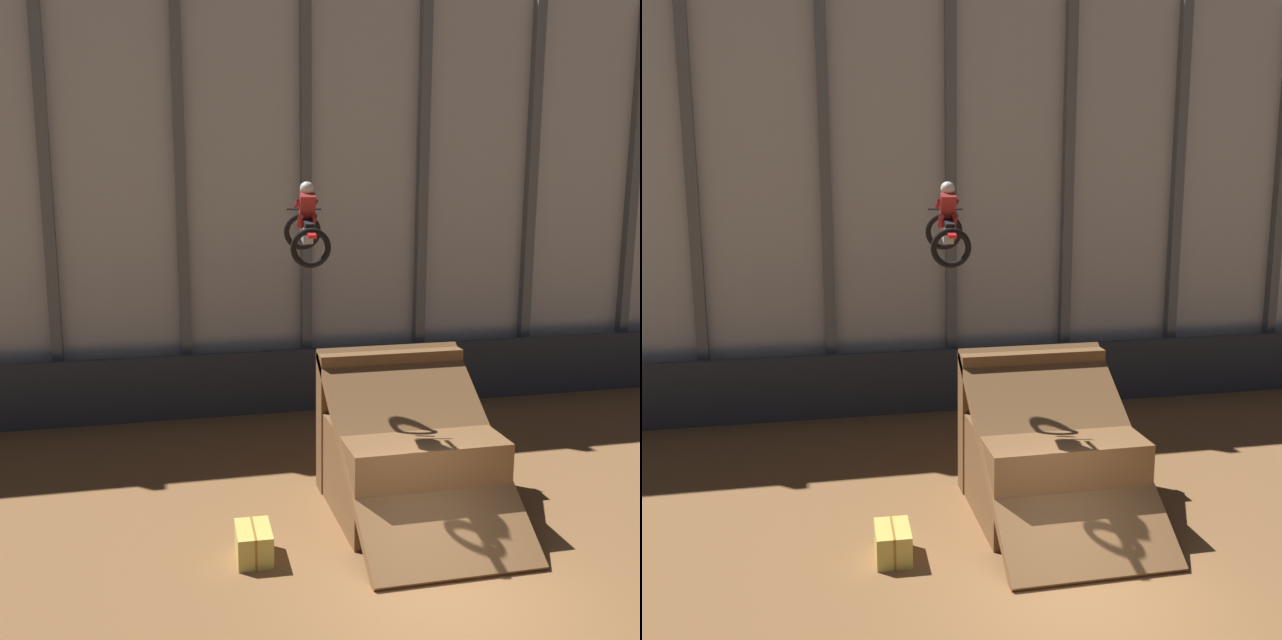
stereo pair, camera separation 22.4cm
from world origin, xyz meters
TOP-DOWN VIEW (x-y plane):
  - ground_plane at (0.00, 0.00)m, footprint 60.00×60.00m
  - arena_back_wall at (0.00, 10.58)m, footprint 32.00×0.40m
  - lower_barrier at (0.00, 9.81)m, footprint 31.36×0.20m
  - dirt_ramp at (0.54, 3.35)m, footprint 3.05×4.37m
  - rider_bike_solo at (-1.39, 3.65)m, footprint 0.88×1.84m
  - traffic_cone_near_ramp at (-0.15, 6.06)m, footprint 0.36×0.36m
  - hay_bale_trackside at (-2.70, 1.90)m, footprint 0.63×0.92m

SIDE VIEW (x-z plane):
  - ground_plane at x=0.00m, z-range 0.00..0.00m
  - hay_bale_trackside at x=-2.70m, z-range -0.01..0.57m
  - traffic_cone_near_ramp at x=-0.15m, z-range -0.01..0.57m
  - lower_barrier at x=0.00m, z-range 0.00..1.76m
  - dirt_ramp at x=0.54m, z-range -0.48..2.62m
  - rider_bike_solo at x=-1.39m, z-range 4.79..6.34m
  - arena_back_wall at x=0.00m, z-range 0.00..11.75m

